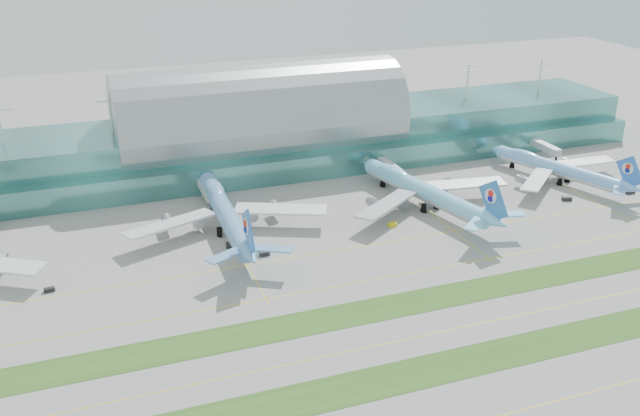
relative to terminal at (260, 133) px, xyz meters
name	(u,v)px	position (x,y,z in m)	size (l,w,h in m)	color
ground	(388,311)	(-0.01, -128.79, -14.23)	(700.00, 700.00, 0.00)	gray
terminal	(260,133)	(0.00, 0.00, 0.00)	(340.00, 69.10, 36.00)	#3D7A75
grass_strip_near	(438,368)	(-0.01, -156.79, -14.19)	(420.00, 12.00, 0.08)	#2D591E
grass_strip_far	(385,308)	(-0.01, -126.79, -14.19)	(420.00, 12.00, 0.08)	#2D591E
taxiline_b	(412,338)	(-0.01, -142.79, -14.22)	(420.00, 0.35, 0.01)	yellow
taxiline_c	(363,282)	(-0.01, -110.79, -14.22)	(420.00, 0.35, 0.01)	yellow
taxiline_d	(336,251)	(-0.01, -88.79, -14.22)	(420.00, 0.35, 0.01)	yellow
airliner_b	(225,211)	(-29.70, -60.63, -7.45)	(70.33, 79.73, 21.97)	#629CD8
airliner_c	(423,190)	(43.39, -65.44, -7.58)	(67.27, 77.50, 21.54)	#71CEF9
airliner_d	(556,168)	(106.36, -60.20, -8.44)	(56.56, 65.83, 18.75)	#71B5F9
gse_b	(49,290)	(-87.55, -85.12, -13.64)	(3.17, 1.40, 1.17)	black
gse_c	(232,245)	(-31.12, -74.87, -13.36)	(3.55, 2.05, 1.74)	black
gse_d	(264,253)	(-22.73, -84.20, -13.51)	(3.25, 1.74, 1.43)	black
gse_e	(392,224)	(25.41, -77.74, -13.56)	(3.07, 1.72, 1.34)	yellow
gse_f	(477,213)	(58.41, -79.28, -13.60)	(3.29, 1.48, 1.26)	black
gse_g	(567,199)	(97.65, -78.97, -13.49)	(3.46, 1.99, 1.47)	black
gse_h	(630,192)	(125.37, -81.53, -13.55)	(3.69, 1.65, 1.35)	black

